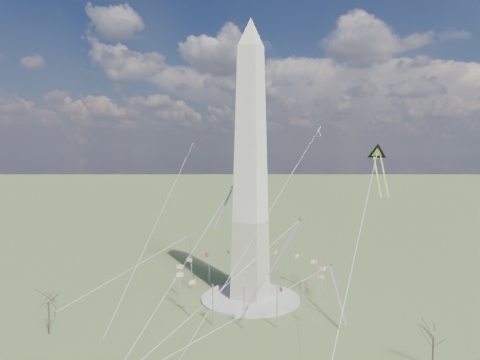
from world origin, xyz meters
The scene contains 14 objects.
ground centered at (0.00, 0.00, 0.00)m, with size 2000.00×2000.00×0.00m, color #4F6532.
plaza centered at (0.00, 0.00, 0.40)m, with size 36.00×36.00×0.80m, color #ADAA9E.
washington_monument centered at (0.00, 0.00, 47.95)m, with size 15.56×15.56×100.00m.
flagpole_ring centered at (0.00, 0.00, 7.27)m, with size 54.40×54.40×13.00m.
tree_near centered at (62.49, -23.65, 8.92)m, with size 7.15×7.15×12.52m.
tree_far centered at (-39.34, -54.48, 10.12)m, with size 8.11×8.11×14.20m.
person_west centered at (-48.79, -45.01, 0.92)m, with size 0.89×0.69×1.83m, color gray.
kite_delta_black centered at (42.30, 8.79, 52.64)m, with size 10.62×19.70×16.09m.
kite_diamond_purple centered at (-31.05, 6.20, 18.88)m, with size 1.95×2.75×8.34m.
kite_streamer_left centered at (22.31, -18.23, 27.98)m, with size 3.14×19.84×13.62m.
kite_streamer_mid centered at (-10.95, 1.38, 35.28)m, with size 4.47×19.51×13.46m.
kite_streamer_right centered at (31.74, -1.33, 10.39)m, with size 11.18×18.00×13.82m.
kite_small_red centered at (-44.07, 28.69, 58.08)m, with size 1.37×2.11×4.60m.
kite_small_white centered at (9.64, 48.82, 63.79)m, with size 1.41×2.09×4.45m.
Camera 1 is at (68.78, -136.53, 54.07)m, focal length 32.00 mm.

